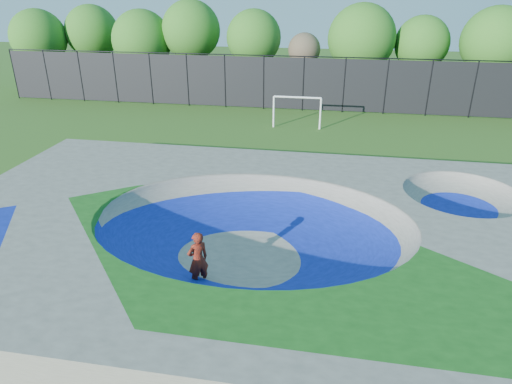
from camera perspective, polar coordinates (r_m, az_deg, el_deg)
ground at (r=16.15m, az=-0.46°, el=-7.99°), size 120.00×120.00×0.00m
skate_deck at (r=15.76m, az=-0.47°, el=-5.68°), size 22.00×14.00×1.50m
skater at (r=14.30m, az=-7.27°, el=-8.39°), size 0.81×0.80×1.89m
skateboard at (r=14.82m, az=-7.08°, el=-11.39°), size 0.66×0.75×0.05m
soccer_goal at (r=30.56m, az=5.16°, el=10.63°), size 3.21×0.12×2.12m
fence at (r=35.13m, az=5.94°, el=13.42°), size 48.09×0.09×4.04m
treeline at (r=39.40m, az=6.96°, el=18.60°), size 52.13×7.05×7.99m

